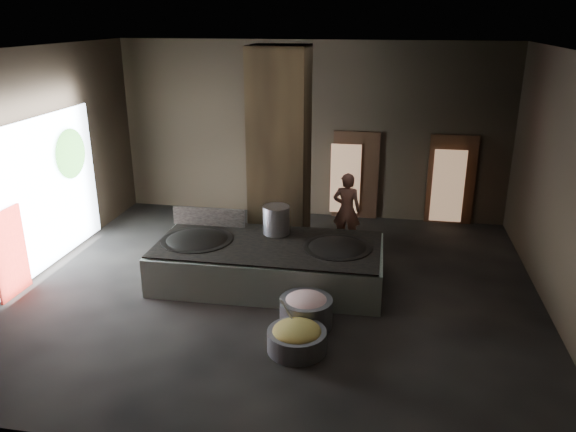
% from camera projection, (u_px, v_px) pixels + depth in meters
% --- Properties ---
extents(floor, '(10.00, 9.00, 0.10)m').
position_uv_depth(floor, '(277.00, 291.00, 11.02)').
color(floor, black).
rests_on(floor, ground).
extents(ceiling, '(10.00, 9.00, 0.10)m').
position_uv_depth(ceiling, '(275.00, 47.00, 9.46)').
color(ceiling, black).
rests_on(ceiling, back_wall).
extents(back_wall, '(10.00, 0.10, 4.50)m').
position_uv_depth(back_wall, '(311.00, 131.00, 14.45)').
color(back_wall, black).
rests_on(back_wall, ground).
extents(front_wall, '(10.00, 0.10, 4.50)m').
position_uv_depth(front_wall, '(193.00, 293.00, 6.02)').
color(front_wall, black).
rests_on(front_wall, ground).
extents(left_wall, '(0.10, 9.00, 4.50)m').
position_uv_depth(left_wall, '(26.00, 166.00, 11.08)').
color(left_wall, black).
rests_on(left_wall, ground).
extents(right_wall, '(0.10, 9.00, 4.50)m').
position_uv_depth(right_wall, '(571.00, 193.00, 9.40)').
color(right_wall, black).
rests_on(right_wall, ground).
extents(pillar, '(1.20, 1.20, 4.50)m').
position_uv_depth(pillar, '(280.00, 154.00, 12.05)').
color(pillar, black).
rests_on(pillar, ground).
extents(hearth_platform, '(4.49, 2.21, 0.78)m').
position_uv_depth(hearth_platform, '(269.00, 264.00, 11.16)').
color(hearth_platform, silver).
rests_on(hearth_platform, ground).
extents(platform_cap, '(4.36, 2.09, 0.03)m').
position_uv_depth(platform_cap, '(268.00, 244.00, 11.02)').
color(platform_cap, black).
rests_on(platform_cap, hearth_platform).
extents(wok_left, '(1.40, 1.40, 0.39)m').
position_uv_depth(wok_left, '(197.00, 243.00, 11.23)').
color(wok_left, black).
rests_on(wok_left, hearth_platform).
extents(wok_left_rim, '(1.43, 1.43, 0.05)m').
position_uv_depth(wok_left_rim, '(197.00, 240.00, 11.21)').
color(wok_left_rim, black).
rests_on(wok_left_rim, hearth_platform).
extents(wok_right, '(1.31, 1.31, 0.37)m').
position_uv_depth(wok_right, '(337.00, 251.00, 10.86)').
color(wok_right, black).
rests_on(wok_right, hearth_platform).
extents(wok_right_rim, '(1.34, 1.34, 0.05)m').
position_uv_depth(wok_right_rim, '(337.00, 248.00, 10.84)').
color(wok_right_rim, black).
rests_on(wok_right_rim, hearth_platform).
extents(stock_pot, '(0.54, 0.54, 0.58)m').
position_uv_depth(stock_pot, '(276.00, 220.00, 11.41)').
color(stock_pot, '#B0B1B8').
rests_on(stock_pot, hearth_platform).
extents(splash_guard, '(1.55, 0.08, 0.39)m').
position_uv_depth(splash_guard, '(209.00, 217.00, 11.88)').
color(splash_guard, black).
rests_on(splash_guard, hearth_platform).
extents(cook, '(0.67, 0.47, 1.75)m').
position_uv_depth(cook, '(347.00, 210.00, 12.76)').
color(cook, brown).
rests_on(cook, ground).
extents(veg_basin, '(1.19, 1.19, 0.35)m').
position_uv_depth(veg_basin, '(297.00, 341.00, 8.93)').
color(veg_basin, slate).
rests_on(veg_basin, ground).
extents(veg_fill, '(0.78, 0.78, 0.24)m').
position_uv_depth(veg_fill, '(297.00, 331.00, 8.87)').
color(veg_fill, olive).
rests_on(veg_fill, veg_basin).
extents(ladle, '(0.27, 0.30, 0.67)m').
position_uv_depth(ladle, '(289.00, 314.00, 8.96)').
color(ladle, '#B0B1B8').
rests_on(ladle, veg_basin).
extents(meat_basin, '(0.99, 0.99, 0.50)m').
position_uv_depth(meat_basin, '(306.00, 312.00, 9.63)').
color(meat_basin, slate).
rests_on(meat_basin, ground).
extents(meat_fill, '(0.76, 0.76, 0.29)m').
position_uv_depth(meat_fill, '(306.00, 302.00, 9.56)').
color(meat_fill, '#BB7070').
rests_on(meat_fill, meat_basin).
extents(doorway_near, '(1.18, 0.08, 2.38)m').
position_uv_depth(doorway_near, '(355.00, 177.00, 14.55)').
color(doorway_near, black).
rests_on(doorway_near, ground).
extents(doorway_near_glow, '(0.77, 0.04, 1.83)m').
position_uv_depth(doorway_near_glow, '(345.00, 179.00, 14.55)').
color(doorway_near_glow, '#8C6647').
rests_on(doorway_near_glow, ground).
extents(doorway_far, '(1.18, 0.08, 2.38)m').
position_uv_depth(doorway_far, '(451.00, 181.00, 14.15)').
color(doorway_far, black).
rests_on(doorway_far, ground).
extents(doorway_far_glow, '(0.78, 0.04, 1.84)m').
position_uv_depth(doorway_far_glow, '(448.00, 186.00, 13.93)').
color(doorway_far_glow, '#8C6647').
rests_on(doorway_far_glow, ground).
extents(left_opening, '(0.04, 4.20, 3.10)m').
position_uv_depth(left_opening, '(41.00, 194.00, 11.47)').
color(left_opening, white).
rests_on(left_opening, ground).
extents(pavilion_sliver, '(0.05, 0.90, 1.70)m').
position_uv_depth(pavilion_sliver, '(10.00, 253.00, 10.50)').
color(pavilion_sliver, maroon).
rests_on(pavilion_sliver, ground).
extents(tree_silhouette, '(0.28, 1.10, 1.10)m').
position_uv_depth(tree_silhouette, '(71.00, 154.00, 12.27)').
color(tree_silhouette, '#194714').
rests_on(tree_silhouette, left_opening).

